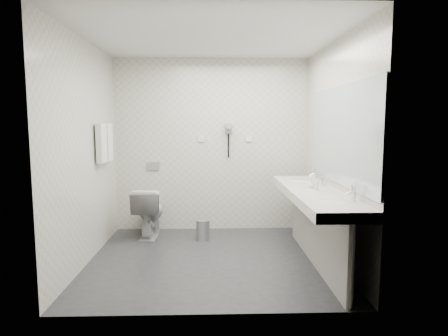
{
  "coord_description": "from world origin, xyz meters",
  "views": [
    {
      "loc": [
        0.01,
        -4.29,
        1.57
      ],
      "look_at": [
        0.15,
        0.15,
        1.05
      ],
      "focal_mm": 30.6,
      "sensor_mm": 36.0,
      "label": 1
    }
  ],
  "objects": [
    {
      "name": "basin_far",
      "position": [
        1.12,
        0.45,
        0.83
      ],
      "size": [
        0.4,
        0.31,
        0.05
      ],
      "primitive_type": "ellipsoid",
      "color": "silver",
      "rests_on": "vanity_counter"
    },
    {
      "name": "soap_bottle_b",
      "position": [
        1.12,
        -0.11,
        0.9
      ],
      "size": [
        0.1,
        0.1,
        0.09
      ],
      "primitive_type": "imported",
      "rotation": [
        0.0,
        0.0,
        -0.77
      ],
      "color": "silver",
      "rests_on": "vanity_counter"
    },
    {
      "name": "wall_back",
      "position": [
        0.0,
        1.3,
        1.25
      ],
      "size": [
        2.8,
        0.0,
        2.8
      ],
      "primitive_type": "plane",
      "rotation": [
        1.57,
        0.0,
        0.0
      ],
      "color": "beige",
      "rests_on": "floor"
    },
    {
      "name": "glass_left",
      "position": [
        1.31,
        0.03,
        0.9
      ],
      "size": [
        0.06,
        0.06,
        0.1
      ],
      "primitive_type": "cylinder",
      "rotation": [
        0.0,
        0.0,
        -0.06
      ],
      "color": "silver",
      "rests_on": "vanity_counter"
    },
    {
      "name": "ceiling",
      "position": [
        0.0,
        0.0,
        2.5
      ],
      "size": [
        2.8,
        2.8,
        0.0
      ],
      "primitive_type": "plane",
      "rotation": [
        3.14,
        0.0,
        0.0
      ],
      "color": "silver",
      "rests_on": "wall_back"
    },
    {
      "name": "wall_right",
      "position": [
        1.4,
        0.0,
        1.25
      ],
      "size": [
        0.0,
        2.6,
        2.6
      ],
      "primitive_type": "plane",
      "rotation": [
        1.57,
        0.0,
        -1.57
      ],
      "color": "beige",
      "rests_on": "floor"
    },
    {
      "name": "soap_bottle_a",
      "position": [
        1.13,
        -0.11,
        0.9
      ],
      "size": [
        0.05,
        0.05,
        0.1
      ],
      "primitive_type": "imported",
      "rotation": [
        0.0,
        0.0,
        0.15
      ],
      "color": "silver",
      "rests_on": "vanity_counter"
    },
    {
      "name": "towel_rail",
      "position": [
        -1.35,
        0.55,
        1.55
      ],
      "size": [
        0.02,
        0.62,
        0.02
      ],
      "primitive_type": "cylinder",
      "rotation": [
        1.57,
        0.0,
        0.0
      ],
      "color": "silver",
      "rests_on": "wall_left"
    },
    {
      "name": "vanity_post_near",
      "position": [
        1.18,
        -1.24,
        0.38
      ],
      "size": [
        0.06,
        0.06,
        0.75
      ],
      "primitive_type": "cylinder",
      "color": "silver",
      "rests_on": "floor"
    },
    {
      "name": "dryer_cradle",
      "position": [
        0.25,
        1.27,
        1.5
      ],
      "size": [
        0.1,
        0.04,
        0.14
      ],
      "primitive_type": "cube",
      "color": "gray",
      "rests_on": "wall_back"
    },
    {
      "name": "soap_bottle_c",
      "position": [
        1.15,
        -0.23,
        0.91
      ],
      "size": [
        0.06,
        0.06,
        0.12
      ],
      "primitive_type": "imported",
      "rotation": [
        0.0,
        0.0,
        -0.37
      ],
      "color": "silver",
      "rests_on": "vanity_counter"
    },
    {
      "name": "toilet",
      "position": [
        -0.87,
        0.94,
        0.34
      ],
      "size": [
        0.41,
        0.69,
        0.69
      ],
      "primitive_type": "imported",
      "rotation": [
        0.0,
        0.0,
        3.11
      ],
      "color": "silver",
      "rests_on": "floor"
    },
    {
      "name": "dryer_barrel",
      "position": [
        0.25,
        1.2,
        1.53
      ],
      "size": [
        0.08,
        0.14,
        0.08
      ],
      "primitive_type": "cylinder",
      "rotation": [
        1.57,
        0.0,
        0.0
      ],
      "color": "gray",
      "rests_on": "dryer_cradle"
    },
    {
      "name": "vanity_counter",
      "position": [
        1.12,
        -0.2,
        0.8
      ],
      "size": [
        0.55,
        2.2,
        0.1
      ],
      "primitive_type": "cube",
      "color": "silver",
      "rests_on": "floor"
    },
    {
      "name": "switch_plate_b",
      "position": [
        0.55,
        1.29,
        1.35
      ],
      "size": [
        0.09,
        0.02,
        0.09
      ],
      "primitive_type": "cube",
      "color": "silver",
      "rests_on": "wall_back"
    },
    {
      "name": "mirror",
      "position": [
        1.39,
        -0.2,
        1.45
      ],
      "size": [
        0.02,
        2.2,
        1.05
      ],
      "primitive_type": "cube",
      "color": "#B2BCC6",
      "rests_on": "wall_right"
    },
    {
      "name": "bin_lid",
      "position": [
        -0.12,
        0.74,
        0.27
      ],
      "size": [
        0.19,
        0.19,
        0.02
      ],
      "primitive_type": "cylinder",
      "color": "#B2B5BA",
      "rests_on": "pedal_bin"
    },
    {
      "name": "vanity_post_far",
      "position": [
        1.18,
        0.84,
        0.38
      ],
      "size": [
        0.06,
        0.06,
        0.75
      ],
      "primitive_type": "cylinder",
      "color": "silver",
      "rests_on": "floor"
    },
    {
      "name": "basin_near",
      "position": [
        1.12,
        -0.85,
        0.83
      ],
      "size": [
        0.4,
        0.31,
        0.05
      ],
      "primitive_type": "ellipsoid",
      "color": "silver",
      "rests_on": "vanity_counter"
    },
    {
      "name": "vanity_panel",
      "position": [
        1.15,
        -0.2,
        0.38
      ],
      "size": [
        0.03,
        2.15,
        0.75
      ],
      "primitive_type": "cube",
      "color": "gray",
      "rests_on": "floor"
    },
    {
      "name": "flush_plate",
      "position": [
        -0.85,
        1.29,
        0.95
      ],
      "size": [
        0.18,
        0.02,
        0.12
      ],
      "primitive_type": "cube",
      "color": "#B2B5BA",
      "rests_on": "wall_back"
    },
    {
      "name": "towel_near",
      "position": [
        -1.34,
        0.41,
        1.33
      ],
      "size": [
        0.07,
        0.24,
        0.48
      ],
      "primitive_type": "cube",
      "color": "silver",
      "rests_on": "towel_rail"
    },
    {
      "name": "faucet_far",
      "position": [
        1.32,
        0.45,
        0.92
      ],
      "size": [
        0.04,
        0.04,
        0.15
      ],
      "primitive_type": "cylinder",
      "color": "silver",
      "rests_on": "vanity_counter"
    },
    {
      "name": "towel_far",
      "position": [
        -1.34,
        0.69,
        1.33
      ],
      "size": [
        0.07,
        0.24,
        0.48
      ],
      "primitive_type": "cube",
      "color": "silver",
      "rests_on": "towel_rail"
    },
    {
      "name": "floor",
      "position": [
        0.0,
        0.0,
        0.0
      ],
      "size": [
        2.8,
        2.8,
        0.0
      ],
      "primitive_type": "plane",
      "color": "#242529",
      "rests_on": "ground"
    },
    {
      "name": "wall_left",
      "position": [
        -1.4,
        0.0,
        1.25
      ],
      "size": [
        0.0,
        2.6,
        2.6
      ],
      "primitive_type": "plane",
      "rotation": [
        1.57,
        0.0,
        1.57
      ],
      "color": "beige",
      "rests_on": "floor"
    },
    {
      "name": "faucet_near",
      "position": [
        1.32,
        -0.85,
        0.92
      ],
      "size": [
        0.04,
        0.04,
        0.15
      ],
      "primitive_type": "cylinder",
      "color": "silver",
      "rests_on": "vanity_counter"
    },
    {
      "name": "dryer_cord",
      "position": [
        0.25,
        1.26,
        1.25
      ],
      "size": [
        0.02,
        0.02,
        0.35
      ],
      "primitive_type": "cylinder",
      "color": "black",
      "rests_on": "dryer_cradle"
    },
    {
      "name": "switch_plate_a",
      "position": [
        -0.15,
        1.29,
        1.35
      ],
      "size": [
        0.09,
        0.02,
        0.09
      ],
      "primitive_type": "cube",
      "color": "silver",
      "rests_on": "wall_back"
    },
    {
      "name": "wall_front",
      "position": [
        0.0,
        -1.3,
        1.25
      ],
      "size": [
        2.8,
        0.0,
        2.8
      ],
      "primitive_type": "plane",
      "rotation": [
        -1.57,
        0.0,
        0.0
      ],
      "color": "beige",
      "rests_on": "floor"
    },
    {
      "name": "pedal_bin",
      "position": [
        -0.12,
        0.74,
        0.13
      ],
      "size": [
        0.21,
        0.21,
        0.26
      ],
      "primitive_type": "cylinder",
      "rotation": [
        0.0,
        0.0,
        0.12
      ],
      "color": "#B2B5BA",
      "rests_on": "floor"
    }
  ]
}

